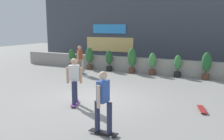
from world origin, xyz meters
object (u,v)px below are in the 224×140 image
(potted_plant_1, at_px, (89,57))
(skater_foreground, at_px, (74,79))
(potted_plant_2, at_px, (109,59))
(potted_plant_3, at_px, (132,59))
(potted_plant_5, at_px, (178,65))
(potted_plant_6, at_px, (206,64))
(potted_plant_4, at_px, (152,63))
(skater_by_wall_left, at_px, (80,59))
(skateboard_near_camera, at_px, (202,109))
(skater_mid_plaza, at_px, (103,100))
(potted_plant_0, at_px, (72,57))

(potted_plant_1, bearing_deg, skater_foreground, -63.06)
(potted_plant_2, xyz_separation_m, potted_plant_3, (1.54, -0.00, 0.14))
(potted_plant_5, bearing_deg, potted_plant_6, 0.00)
(potted_plant_2, height_order, potted_plant_4, potted_plant_2)
(skater_by_wall_left, distance_m, skateboard_near_camera, 8.03)
(potted_plant_4, bearing_deg, potted_plant_3, -180.00)
(potted_plant_2, height_order, skater_mid_plaza, skater_mid_plaza)
(potted_plant_0, relative_size, potted_plant_5, 1.04)
(potted_plant_6, bearing_deg, potted_plant_5, 180.00)
(potted_plant_2, xyz_separation_m, skater_foreground, (1.88, -6.54, 0.20))
(potted_plant_0, height_order, skater_by_wall_left, skater_by_wall_left)
(potted_plant_3, relative_size, skater_foreground, 0.89)
(potted_plant_2, height_order, skater_by_wall_left, skater_by_wall_left)
(potted_plant_0, xyz_separation_m, skater_mid_plaza, (6.78, -8.26, 0.23))
(potted_plant_5, xyz_separation_m, skater_mid_plaza, (-0.30, -8.26, 0.27))
(potted_plant_4, xyz_separation_m, skater_mid_plaza, (1.15, -8.26, 0.22))
(potted_plant_2, relative_size, potted_plant_5, 1.07)
(potted_plant_2, height_order, potted_plant_6, potted_plant_6)
(potted_plant_1, bearing_deg, skateboard_near_camera, -34.67)
(skater_mid_plaza, xyz_separation_m, skateboard_near_camera, (2.14, 3.05, -0.88))
(potted_plant_0, bearing_deg, potted_plant_2, 0.00)
(potted_plant_1, height_order, potted_plant_2, potted_plant_1)
(potted_plant_0, relative_size, skater_foreground, 0.76)
(skater_mid_plaza, bearing_deg, skater_foreground, 140.30)
(potted_plant_1, xyz_separation_m, potted_plant_3, (2.98, -0.00, 0.05))
(potted_plant_0, height_order, potted_plant_3, potted_plant_3)
(potted_plant_3, bearing_deg, potted_plant_4, 0.00)
(potted_plant_1, xyz_separation_m, skater_by_wall_left, (0.37, -1.69, 0.11))
(potted_plant_5, distance_m, potted_plant_6, 1.50)
(potted_plant_5, height_order, skateboard_near_camera, potted_plant_5)
(potted_plant_2, distance_m, skater_foreground, 6.81)
(potted_plant_5, xyz_separation_m, potted_plant_6, (1.49, 0.00, 0.18))
(potted_plant_4, distance_m, skater_foreground, 6.61)
(potted_plant_1, distance_m, potted_plant_2, 1.45)
(potted_plant_3, relative_size, skater_by_wall_left, 0.89)
(potted_plant_0, xyz_separation_m, potted_plant_6, (8.57, 0.00, 0.14))
(skater_mid_plaza, relative_size, skateboard_near_camera, 2.06)
(potted_plant_5, bearing_deg, skater_mid_plaza, -92.11)
(potted_plant_2, xyz_separation_m, skateboard_near_camera, (6.09, -5.21, -0.68))
(potted_plant_6, bearing_deg, skater_mid_plaza, -102.23)
(potted_plant_1, distance_m, skateboard_near_camera, 9.19)
(potted_plant_6, distance_m, skater_foreground, 7.59)
(skater_by_wall_left, xyz_separation_m, skateboard_near_camera, (7.16, -3.52, -0.88))
(skater_by_wall_left, distance_m, skater_foreground, 5.67)
(potted_plant_3, relative_size, potted_plant_5, 1.21)
(potted_plant_6, height_order, skateboard_near_camera, potted_plant_6)
(potted_plant_5, xyz_separation_m, skater_foreground, (-2.37, -6.54, 0.27))
(potted_plant_6, relative_size, skater_mid_plaza, 0.87)
(potted_plant_5, height_order, skater_mid_plaza, skater_mid_plaza)
(potted_plant_2, bearing_deg, skater_mid_plaza, -64.43)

